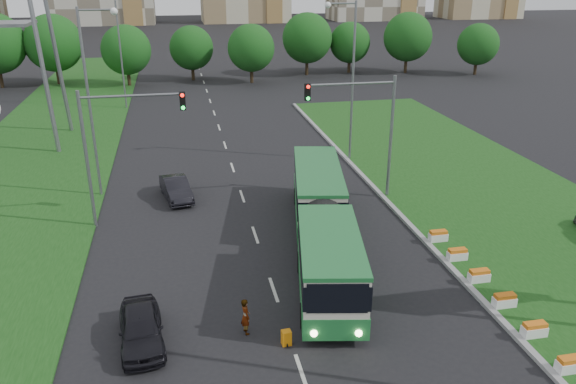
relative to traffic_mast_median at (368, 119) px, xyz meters
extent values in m
plane|color=black|center=(-4.78, -10.00, -5.35)|extent=(360.00, 360.00, 0.00)
cube|color=#174313|center=(8.22, -2.00, -5.27)|extent=(14.00, 60.00, 0.15)
cube|color=gray|center=(1.27, -2.00, -5.26)|extent=(0.30, 60.00, 0.18)
cube|color=#174313|center=(-22.78, 15.00, -5.30)|extent=(12.00, 110.00, 0.10)
cylinder|color=slate|center=(1.62, 0.00, -1.35)|extent=(0.20, 0.20, 8.00)
cylinder|color=slate|center=(-1.13, 0.00, 2.25)|extent=(5.50, 0.14, 0.14)
cube|color=black|center=(-3.88, 0.00, 1.85)|extent=(0.32, 0.32, 1.00)
cylinder|color=slate|center=(-16.78, -1.00, -1.35)|extent=(0.20, 0.20, 8.00)
cylinder|color=slate|center=(-14.03, -1.00, 2.25)|extent=(5.50, 0.14, 0.14)
cube|color=black|center=(-11.28, -1.00, 1.85)|extent=(0.32, 0.32, 1.00)
cube|color=beige|center=(-4.69, -11.47, -3.55)|extent=(2.57, 7.10, 2.78)
cube|color=beige|center=(-4.69, -2.37, -3.55)|extent=(2.57, 8.64, 2.78)
cylinder|color=black|center=(-4.69, -7.31, -3.60)|extent=(2.57, 1.29, 2.57)
cube|color=#1E6B32|center=(-4.69, -11.47, -4.48)|extent=(2.65, 7.15, 0.98)
cube|color=#1E6B32|center=(-4.69, -2.37, -4.48)|extent=(2.65, 8.69, 0.98)
cube|color=black|center=(-4.69, -11.47, -3.09)|extent=(2.65, 7.15, 1.08)
cube|color=black|center=(-4.69, -2.37, -3.09)|extent=(2.65, 8.69, 1.08)
imported|color=black|center=(-13.66, -12.95, -4.63)|extent=(2.07, 4.33, 1.43)
imported|color=black|center=(-12.05, 2.44, -4.64)|extent=(2.28, 4.50, 1.42)
imported|color=gray|center=(-9.48, -13.09, -4.55)|extent=(0.49, 0.65, 1.59)
cube|color=orange|center=(-8.00, -14.19, -5.03)|extent=(0.37, 0.32, 0.64)
cylinder|color=black|center=(-8.00, -14.35, -5.28)|extent=(0.04, 0.15, 0.15)
camera|label=1|loc=(-11.63, -32.51, 8.59)|focal=35.00mm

